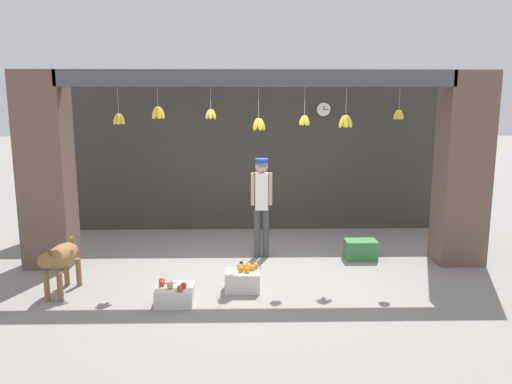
% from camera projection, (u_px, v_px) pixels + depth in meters
% --- Properties ---
extents(ground_plane, '(60.00, 60.00, 0.00)m').
position_uv_depth(ground_plane, '(256.00, 269.00, 7.56)').
color(ground_plane, gray).
extents(shop_back_wall, '(7.65, 0.12, 2.95)m').
position_uv_depth(shop_back_wall, '(254.00, 155.00, 9.74)').
color(shop_back_wall, '#38332D').
rests_on(shop_back_wall, ground_plane).
extents(shop_pillar_left, '(0.70, 0.60, 2.95)m').
position_uv_depth(shop_pillar_left, '(46.00, 170.00, 7.53)').
color(shop_pillar_left, brown).
rests_on(shop_pillar_left, ground_plane).
extents(shop_pillar_right, '(0.70, 0.60, 2.95)m').
position_uv_depth(shop_pillar_right, '(463.00, 169.00, 7.66)').
color(shop_pillar_right, brown).
rests_on(shop_pillar_right, ground_plane).
extents(storefront_awning, '(5.75, 0.27, 0.88)m').
position_uv_depth(storefront_awning, '(257.00, 81.00, 7.18)').
color(storefront_awning, '#4C4C51').
extents(dog, '(0.36, 1.05, 0.72)m').
position_uv_depth(dog, '(60.00, 258.00, 6.48)').
color(dog, olive).
rests_on(dog, ground_plane).
extents(shopkeeper, '(0.34, 0.26, 1.61)m').
position_uv_depth(shopkeeper, '(262.00, 200.00, 7.98)').
color(shopkeeper, '#424247').
rests_on(shopkeeper, ground_plane).
extents(fruit_crate_oranges, '(0.46, 0.36, 0.34)m').
position_uv_depth(fruit_crate_oranges, '(243.00, 280.00, 6.68)').
color(fruit_crate_oranges, silver).
rests_on(fruit_crate_oranges, ground_plane).
extents(fruit_crate_apples, '(0.46, 0.42, 0.29)m').
position_uv_depth(fruit_crate_apples, '(175.00, 294.00, 6.24)').
color(fruit_crate_apples, silver).
rests_on(fruit_crate_apples, ground_plane).
extents(produce_box_green, '(0.50, 0.33, 0.31)m').
position_uv_depth(produce_box_green, '(361.00, 250.00, 8.02)').
color(produce_box_green, '#387A42').
rests_on(produce_box_green, ground_plane).
extents(water_bottle, '(0.07, 0.07, 0.25)m').
position_uv_depth(water_bottle, '(241.00, 271.00, 7.14)').
color(water_bottle, '#38934C').
rests_on(water_bottle, ground_plane).
extents(wall_clock, '(0.28, 0.03, 0.28)m').
position_uv_depth(wall_clock, '(324.00, 109.00, 9.53)').
color(wall_clock, black).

